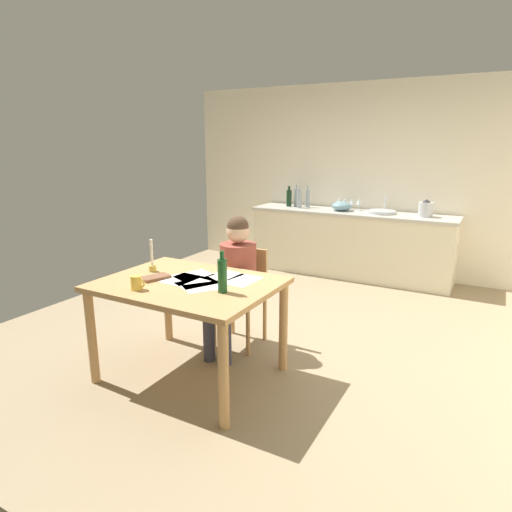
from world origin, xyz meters
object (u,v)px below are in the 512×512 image
book_magazine (155,278)px  wine_glass_near_sink (359,202)px  bottle_sauce (308,198)px  sink_unit (382,212)px  wine_glass_back_left (345,201)px  wine_bottle_on_table (222,275)px  mixing_bowl (342,206)px  chair_at_table (243,292)px  coffee_mug (137,283)px  wine_glass_by_kettle (352,202)px  stovetop_kettle (426,209)px  wine_glass_back_right (339,201)px  bottle_vinegar (296,197)px  dining_table (189,295)px  candlestick (152,263)px  bottle_wine_red (299,199)px  person_seated (235,276)px  bottle_oil (289,198)px

book_magazine → wine_glass_near_sink: (0.57, 3.52, 0.22)m
bottle_sauce → book_magazine: bearing=-87.4°
sink_unit → wine_glass_back_left: size_ratio=2.34×
wine_bottle_on_table → wine_glass_near_sink: bearing=91.0°
mixing_bowl → bottle_sauce: bearing=171.4°
chair_at_table → book_magazine: chair_at_table is taller
coffee_mug → wine_glass_by_kettle: bearing=83.8°
wine_glass_by_kettle → wine_glass_back_left: size_ratio=1.00×
sink_unit → stovetop_kettle: (0.54, -0.00, 0.08)m
mixing_bowl → wine_glass_by_kettle: 0.19m
wine_glass_near_sink → wine_glass_back_left: size_ratio=1.00×
mixing_bowl → wine_glass_back_right: 0.20m
bottle_vinegar → bottle_sauce: size_ratio=1.01×
coffee_mug → dining_table: bearing=57.4°
candlestick → bottle_wine_red: bearing=91.4°
chair_at_table → bottle_sauce: bearing=100.0°
dining_table → coffee_mug: (-0.21, -0.32, 0.16)m
person_seated → wine_bottle_on_table: bearing=-64.9°
bottle_oil → wine_glass_back_left: bearing=8.4°
person_seated → wine_glass_by_kettle: size_ratio=7.76×
dining_table → bottle_sauce: (-0.42, 3.37, 0.35)m
chair_at_table → bottle_sauce: (-0.46, 2.63, 0.54)m
dining_table → wine_glass_near_sink: size_ratio=8.49×
dining_table → wine_glass_near_sink: bearing=85.0°
bottle_sauce → wine_glass_back_right: bottle_sauce is taller
wine_glass_by_kettle → dining_table: bearing=-93.3°
bottle_wine_red → wine_glass_back_right: bottle_wine_red is taller
mixing_bowl → stovetop_kettle: bearing=0.8°
bottle_sauce → wine_glass_back_left: bottle_sauce is taller
wine_glass_back_left → wine_glass_back_right: (-0.09, 0.00, 0.00)m
candlestick → bottle_wine_red: (-0.08, 3.17, 0.17)m
wine_bottle_on_table → bottle_wine_red: bottle_wine_red is taller
bottle_sauce → wine_glass_back_left: bearing=9.2°
wine_glass_by_kettle → wine_glass_back_right: bearing=180.0°
dining_table → chair_at_table: (0.04, 0.74, -0.19)m
sink_unit → bottle_sauce: size_ratio=1.17×
chair_at_table → book_magazine: bearing=-110.9°
chair_at_table → wine_bottle_on_table: 0.97m
dining_table → wine_glass_near_sink: 3.48m
book_magazine → wine_glass_back_right: bearing=106.6°
candlestick → wine_glass_near_sink: (0.73, 3.37, 0.15)m
bottle_wine_red → wine_glass_by_kettle: 0.73m
person_seated → wine_glass_back_right: size_ratio=7.76×
chair_at_table → wine_bottle_on_table: (0.32, -0.82, 0.42)m
candlestick → bottle_oil: size_ratio=0.91×
wine_glass_near_sink → candlestick: bearing=-102.2°
bottle_oil → bottle_wine_red: (0.20, -0.08, 0.00)m
bottle_oil → coffee_mug: bearing=-82.3°
candlestick → chair_at_table: bearing=54.6°
wine_glass_by_kettle → wine_glass_back_right: size_ratio=1.00×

